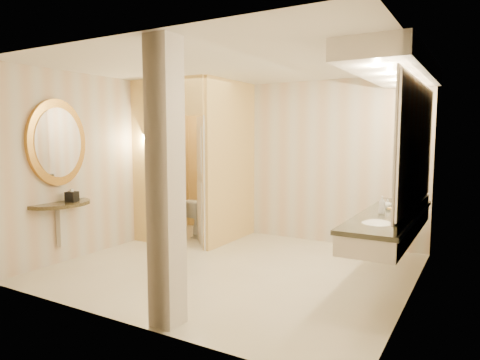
% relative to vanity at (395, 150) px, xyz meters
% --- Properties ---
extents(floor, '(4.50, 4.50, 0.00)m').
position_rel_vanity_xyz_m(floor, '(-1.98, -0.40, -1.63)').
color(floor, beige).
rests_on(floor, ground).
extents(ceiling, '(4.50, 4.50, 0.00)m').
position_rel_vanity_xyz_m(ceiling, '(-1.98, -0.40, 1.07)').
color(ceiling, silver).
rests_on(ceiling, wall_back).
extents(wall_back, '(4.50, 0.02, 2.70)m').
position_rel_vanity_xyz_m(wall_back, '(-1.98, 1.60, -0.28)').
color(wall_back, beige).
rests_on(wall_back, floor).
extents(wall_front, '(4.50, 0.02, 2.70)m').
position_rel_vanity_xyz_m(wall_front, '(-1.98, -2.40, -0.28)').
color(wall_front, beige).
rests_on(wall_front, floor).
extents(wall_left, '(0.02, 4.00, 2.70)m').
position_rel_vanity_xyz_m(wall_left, '(-4.23, -0.40, -0.28)').
color(wall_left, beige).
rests_on(wall_left, floor).
extents(wall_right, '(0.02, 4.00, 2.70)m').
position_rel_vanity_xyz_m(wall_right, '(0.27, -0.40, -0.28)').
color(wall_right, beige).
rests_on(wall_right, floor).
extents(toilet_closet, '(1.50, 1.55, 2.70)m').
position_rel_vanity_xyz_m(toilet_closet, '(-3.12, 0.56, -0.24)').
color(toilet_closet, '#EEC57C').
rests_on(toilet_closet, floor).
extents(wall_sconce, '(0.14, 0.14, 0.42)m').
position_rel_vanity_xyz_m(wall_sconce, '(-3.90, 0.03, 0.10)').
color(wall_sconce, '#BE8F3D').
rests_on(wall_sconce, toilet_closet).
extents(vanity, '(0.75, 2.68, 2.09)m').
position_rel_vanity_xyz_m(vanity, '(0.00, 0.00, 0.00)').
color(vanity, beige).
rests_on(vanity, floor).
extents(console_shelf, '(0.91, 0.91, 1.91)m').
position_rel_vanity_xyz_m(console_shelf, '(-4.19, -1.43, -0.29)').
color(console_shelf, black).
rests_on(console_shelf, floor).
extents(pillar, '(0.26, 0.26, 2.70)m').
position_rel_vanity_xyz_m(pillar, '(-1.63, -2.20, -0.28)').
color(pillar, beige).
rests_on(pillar, floor).
extents(tissue_box, '(0.18, 0.18, 0.14)m').
position_rel_vanity_xyz_m(tissue_box, '(-4.05, -1.33, -0.68)').
color(tissue_box, black).
rests_on(tissue_box, console_shelf).
extents(toilet, '(0.40, 0.67, 0.67)m').
position_rel_vanity_xyz_m(toilet, '(-3.40, 0.94, -1.29)').
color(toilet, white).
rests_on(toilet, floor).
extents(soap_bottle_a, '(0.07, 0.07, 0.12)m').
position_rel_vanity_xyz_m(soap_bottle_a, '(-0.05, 0.43, -0.69)').
color(soap_bottle_a, beige).
rests_on(soap_bottle_a, vanity).
extents(soap_bottle_b, '(0.12, 0.12, 0.12)m').
position_rel_vanity_xyz_m(soap_bottle_b, '(-0.12, 0.30, -0.69)').
color(soap_bottle_b, silver).
rests_on(soap_bottle_b, vanity).
extents(soap_bottle_c, '(0.11, 0.11, 0.22)m').
position_rel_vanity_xyz_m(soap_bottle_c, '(-0.10, -0.12, -0.65)').
color(soap_bottle_c, '#C6B28C').
rests_on(soap_bottle_c, vanity).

